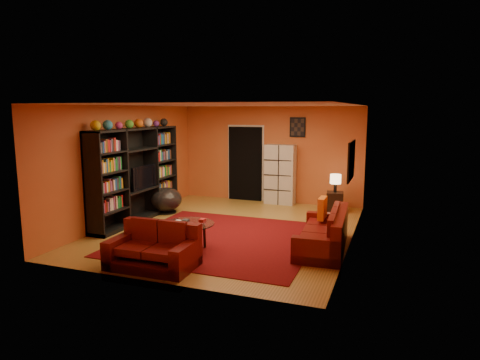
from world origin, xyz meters
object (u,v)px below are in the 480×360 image
(bowl_chair, at_px, (166,199))
(loveseat, at_px, (155,249))
(sofa, at_px, (327,234))
(storage_cabinet, at_px, (280,174))
(table_lamp, at_px, (336,180))
(side_table, at_px, (335,202))
(tv, at_px, (141,177))
(coffee_table, at_px, (188,226))
(entertainment_unit, at_px, (136,175))

(bowl_chair, bearing_deg, loveseat, -62.80)
(sofa, xyz_separation_m, storage_cabinet, (-1.79, 3.41, 0.51))
(sofa, relative_size, loveseat, 1.45)
(loveseat, xyz_separation_m, table_lamp, (2.20, 4.77, 0.52))
(storage_cabinet, height_order, side_table, storage_cabinet)
(tv, bearing_deg, loveseat, -143.09)
(sofa, relative_size, coffee_table, 2.12)
(storage_cabinet, bearing_deg, entertainment_unit, -131.42)
(bowl_chair, bearing_deg, tv, -107.28)
(tv, relative_size, bowl_chair, 1.20)
(loveseat, xyz_separation_m, storage_cabinet, (0.68, 5.22, 0.51))
(entertainment_unit, height_order, loveseat, entertainment_unit)
(tv, height_order, coffee_table, tv)
(loveseat, distance_m, storage_cabinet, 5.29)
(bowl_chair, bearing_deg, storage_cabinet, 40.23)
(tv, relative_size, table_lamp, 2.10)
(side_table, bearing_deg, loveseat, -114.76)
(entertainment_unit, bearing_deg, tv, 62.42)
(tv, bearing_deg, table_lamp, -61.16)
(coffee_table, height_order, table_lamp, table_lamp)
(tv, relative_size, loveseat, 0.67)
(sofa, bearing_deg, loveseat, -147.12)
(storage_cabinet, xyz_separation_m, bowl_chair, (-2.34, -1.98, -0.46))
(coffee_table, distance_m, side_table, 4.35)
(storage_cabinet, relative_size, table_lamp, 3.60)
(loveseat, height_order, storage_cabinet, storage_cabinet)
(tv, xyz_separation_m, loveseat, (1.89, -2.52, -0.70))
(entertainment_unit, xyz_separation_m, bowl_chair, (0.27, 0.82, -0.71))
(coffee_table, bearing_deg, bowl_chair, 127.84)
(entertainment_unit, relative_size, loveseat, 2.17)
(side_table, bearing_deg, coffee_table, -118.72)
(tv, xyz_separation_m, coffee_table, (2.00, -1.56, -0.56))
(coffee_table, bearing_deg, loveseat, -96.53)
(storage_cabinet, bearing_deg, loveseat, -95.73)
(tv, xyz_separation_m, sofa, (4.36, -0.71, -0.70))
(loveseat, relative_size, table_lamp, 3.13)
(loveseat, distance_m, bowl_chair, 3.64)
(sofa, bearing_deg, tv, 167.38)
(sofa, bearing_deg, coffee_table, -163.47)
(coffee_table, relative_size, table_lamp, 2.14)
(table_lamp, bearing_deg, side_table, 0.00)
(sofa, distance_m, loveseat, 3.06)
(sofa, height_order, coffee_table, sofa)
(side_table, relative_size, table_lamp, 1.13)
(entertainment_unit, xyz_separation_m, table_lamp, (4.14, 2.35, -0.24))
(entertainment_unit, relative_size, bowl_chair, 3.87)
(loveseat, bearing_deg, tv, 36.09)
(entertainment_unit, bearing_deg, side_table, 29.56)
(tv, bearing_deg, side_table, -61.16)
(entertainment_unit, bearing_deg, coffee_table, -35.57)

